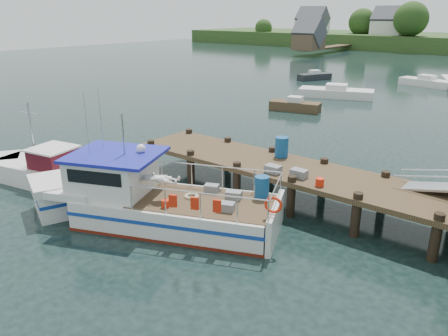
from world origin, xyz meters
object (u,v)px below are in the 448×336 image
Objects in this scene: dock at (438,177)px; lobster_boat at (145,200)px; moored_a at (336,92)px; work_boat at (43,170)px; moored_b at (426,82)px; moored_e at (315,76)px; moored_rowboat at (295,105)px.

dock is 9.85m from lobster_boat.
dock is 26.21m from moored_a.
work_boat is (-6.52, -0.20, -0.29)m from lobster_boat.
moored_a is 12.38m from moored_b.
dock is 15.87m from work_boat.
work_boat is 1.70× the size of moored_e.
moored_b is at bearing 68.73° from moored_a.
moored_b reaches higher than moored_e.
moored_b is 1.35× the size of moored_e.
dock is at bearing 7.59° from lobster_boat.
work_boat reaches higher than moored_rowboat.
lobster_boat is (-8.40, -4.95, -1.38)m from dock.
moored_b is at bearing 104.96° from dock.
moored_e is at bearing 87.27° from work_boat.
moored_a is at bearing 77.96° from lobster_boat.
moored_a is 1.67× the size of moored_e.
moored_rowboat is at bearing 132.25° from dock.
dock is at bearing -58.02° from moored_a.
dock is 2.41× the size of work_boat.
moored_b reaches higher than moored_rowboat.
moored_e is at bearing 123.22° from dock.
moored_b is at bearing 30.62° from moored_e.
lobster_boat reaches higher than moored_a.
lobster_boat reaches higher than moored_b.
moored_b is (5.89, 38.94, -0.14)m from work_boat.
moored_a is at bearing 105.66° from moored_rowboat.
lobster_boat reaches higher than dock.
dock is 1.75× the size of lobster_boat.
lobster_boat is 1.40× the size of moored_a.
lobster_boat is at bearing -56.01° from moored_e.
work_boat is at bearing -92.15° from moored_a.
moored_a is at bearing 76.25° from work_boat.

